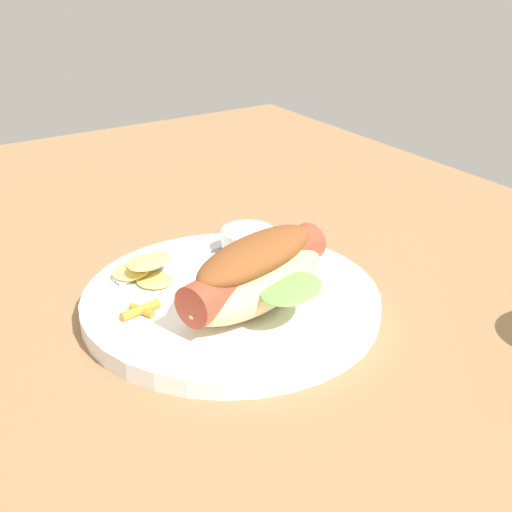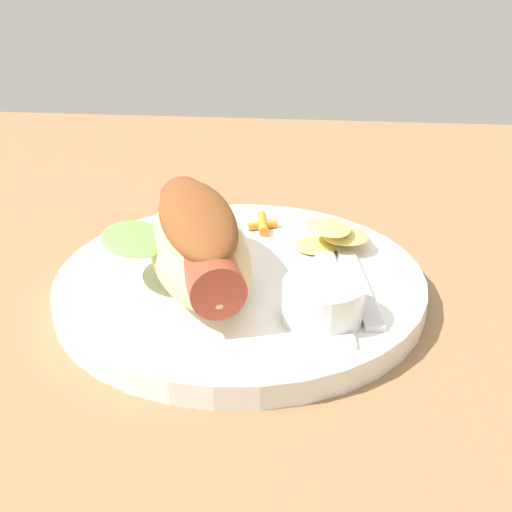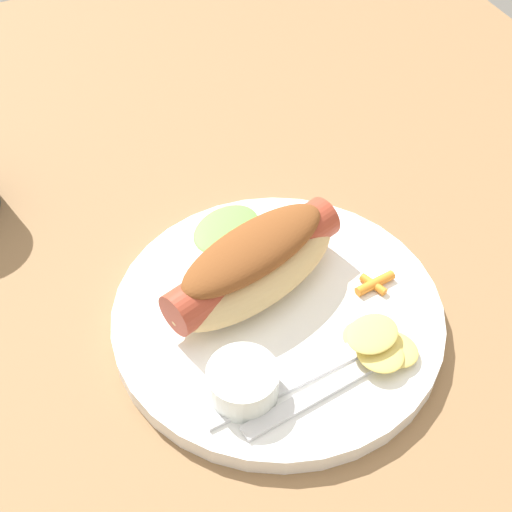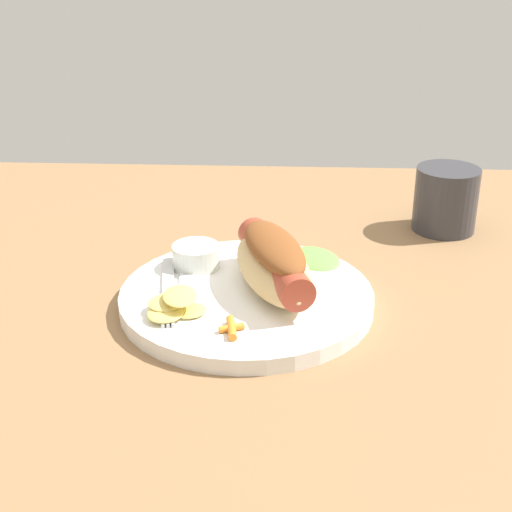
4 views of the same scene
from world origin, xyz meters
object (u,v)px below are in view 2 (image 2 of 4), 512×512
(plate, at_px, (240,284))
(carrot_garnish, at_px, (259,224))
(hot_dog, at_px, (197,241))
(sauce_ramekin, at_px, (323,301))
(knife, at_px, (331,286))
(fork, at_px, (354,276))
(chips_pile, at_px, (333,235))

(plate, height_order, carrot_garnish, carrot_garnish)
(hot_dog, xyz_separation_m, sauce_ramekin, (-0.08, 0.04, -0.02))
(knife, bearing_deg, fork, -51.97)
(fork, distance_m, knife, 0.02)
(fork, xyz_separation_m, carrot_garnish, (0.07, -0.08, 0.00))
(knife, distance_m, chips_pile, 0.06)
(sauce_ramekin, bearing_deg, chips_pile, -93.88)
(knife, relative_size, chips_pile, 2.25)
(plate, xyz_separation_m, carrot_garnish, (-0.01, -0.08, 0.01))
(sauce_ramekin, xyz_separation_m, knife, (-0.01, -0.04, -0.01))
(sauce_ramekin, height_order, carrot_garnish, sauce_ramekin)
(fork, distance_m, chips_pile, 0.05)
(hot_dog, bearing_deg, carrot_garnish, -39.43)
(plate, relative_size, chips_pile, 3.91)
(hot_dog, distance_m, sauce_ramekin, 0.10)
(plate, relative_size, hot_dog, 1.52)
(sauce_ramekin, xyz_separation_m, carrot_garnish, (0.05, -0.13, -0.01))
(knife, bearing_deg, plate, 71.17)
(hot_dog, bearing_deg, plate, -90.31)
(sauce_ramekin, bearing_deg, fork, -111.31)
(plate, height_order, knife, knife)
(plate, relative_size, knife, 1.74)
(carrot_garnish, bearing_deg, fork, 133.21)
(plate, bearing_deg, hot_dog, 18.23)
(knife, height_order, carrot_garnish, carrot_garnish)
(hot_dog, height_order, knife, hot_dog)
(hot_dog, relative_size, fork, 1.17)
(fork, bearing_deg, hot_dog, 86.84)
(plate, xyz_separation_m, hot_dog, (0.03, 0.01, 0.04))
(hot_dog, height_order, sauce_ramekin, hot_dog)
(plate, distance_m, chips_pile, 0.08)
(hot_dog, bearing_deg, chips_pile, -76.13)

